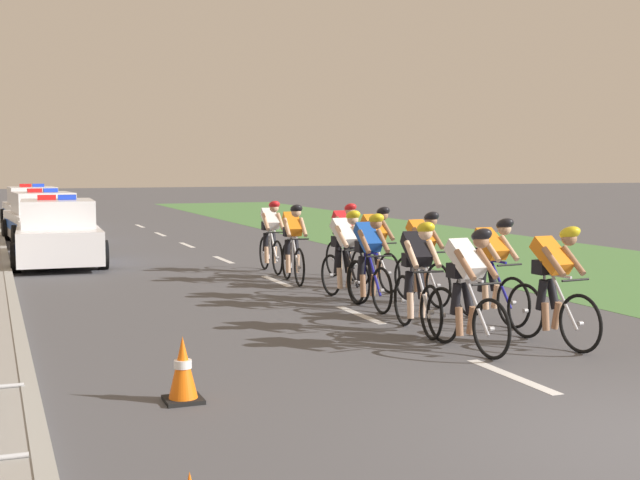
{
  "coord_description": "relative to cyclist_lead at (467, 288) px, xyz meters",
  "views": [
    {
      "loc": [
        -5.19,
        -5.13,
        2.27
      ],
      "look_at": [
        -0.39,
        7.07,
        1.1
      ],
      "focal_mm": 47.34,
      "sensor_mm": 36.0,
      "label": 1
    }
  ],
  "objects": [
    {
      "name": "police_car_nearest",
      "position": [
        -3.94,
        11.31,
        -0.11
      ],
      "size": [
        2.15,
        4.47,
        1.59
      ],
      "color": "white",
      "rests_on": "ground"
    },
    {
      "name": "cyclist_tenth",
      "position": [
        1.14,
        6.47,
        0.0
      ],
      "size": [
        0.42,
        1.72,
        1.56
      ],
      "color": "black",
      "rests_on": "ground"
    },
    {
      "name": "cyclist_eleventh",
      "position": [
        0.14,
        8.09,
        0.0
      ],
      "size": [
        0.42,
        1.72,
        1.56
      ],
      "color": "black",
      "rests_on": "ground"
    },
    {
      "name": "cyclist_seventh",
      "position": [
        0.17,
        4.15,
        0.0
      ],
      "size": [
        0.44,
        1.72,
        1.56
      ],
      "color": "black",
      "rests_on": "ground"
    },
    {
      "name": "cyclist_eighth",
      "position": [
        1.14,
        5.03,
        0.0
      ],
      "size": [
        0.45,
        1.72,
        1.56
      ],
      "color": "black",
      "rests_on": "ground"
    },
    {
      "name": "kerb_edge",
      "position": [
        -5.07,
        10.36,
        -0.72
      ],
      "size": [
        0.16,
        60.0,
        0.13
      ],
      "primitive_type": "cube",
      "color": "#9E9E99",
      "rests_on": "ground"
    },
    {
      "name": "cyclist_fifth",
      "position": [
        0.16,
        3.19,
        0.0
      ],
      "size": [
        0.42,
        1.72,
        1.56
      ],
      "color": "black",
      "rests_on": "ground"
    },
    {
      "name": "lane_markings_centre",
      "position": [
        -0.19,
        8.77,
        -0.78
      ],
      "size": [
        0.14,
        29.6,
        0.01
      ],
      "color": "white",
      "rests_on": "ground"
    },
    {
      "name": "police_car_third",
      "position": [
        -3.93,
        23.3,
        -0.11
      ],
      "size": [
        2.16,
        4.48,
        1.59
      ],
      "color": "white",
      "rests_on": "ground"
    },
    {
      "name": "cyclist_lead",
      "position": [
        0.0,
        0.0,
        0.0
      ],
      "size": [
        0.44,
        1.72,
        1.56
      ],
      "color": "black",
      "rests_on": "ground"
    },
    {
      "name": "traffic_cone_mid",
      "position": [
        -3.7,
        -0.91,
        -0.48
      ],
      "size": [
        0.36,
        0.36,
        0.64
      ],
      "color": "black",
      "rests_on": "ground"
    },
    {
      "name": "police_car_second",
      "position": [
        -3.93,
        16.96,
        -0.11
      ],
      "size": [
        2.25,
        4.52,
        1.59
      ],
      "color": "white",
      "rests_on": "ground"
    },
    {
      "name": "cyclist_second",
      "position": [
        1.18,
        -0.11,
        0.0
      ],
      "size": [
        0.44,
        1.72,
        1.56
      ],
      "color": "black",
      "rests_on": "ground"
    },
    {
      "name": "cyclist_fourth",
      "position": [
        1.33,
        1.5,
        0.0
      ],
      "size": [
        0.44,
        1.72,
        1.56
      ],
      "color": "black",
      "rests_on": "ground"
    },
    {
      "name": "cyclist_third",
      "position": [
        -0.02,
        1.24,
        0.0
      ],
      "size": [
        0.45,
        1.72,
        1.56
      ],
      "color": "black",
      "rests_on": "ground"
    },
    {
      "name": "cyclist_ninth",
      "position": [
        0.04,
        6.41,
        0.0
      ],
      "size": [
        0.45,
        1.72,
        1.56
      ],
      "color": "black",
      "rests_on": "ground"
    },
    {
      "name": "grass_verge",
      "position": [
        7.05,
        10.36,
        -0.78
      ],
      "size": [
        7.0,
        60.0,
        0.01
      ],
      "primitive_type": "cube",
      "color": "#4C7F42",
      "rests_on": "ground"
    },
    {
      "name": "cyclist_sixth",
      "position": [
        1.19,
        3.35,
        0.0
      ],
      "size": [
        0.44,
        1.72,
        1.56
      ],
      "color": "black",
      "rests_on": "ground"
    }
  ]
}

